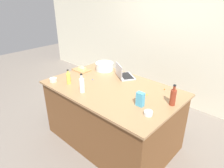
{
  "coord_description": "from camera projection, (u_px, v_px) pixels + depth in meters",
  "views": [
    {
      "loc": [
        1.69,
        -1.83,
        2.12
      ],
      "look_at": [
        0.0,
        0.0,
        0.95
      ],
      "focal_mm": 32.0,
      "sensor_mm": 36.0,
      "label": 1
    }
  ],
  "objects": [
    {
      "name": "ramekin_medium",
      "position": [
        148.0,
        113.0,
        2.15
      ],
      "size": [
        0.09,
        0.09,
        0.05
      ],
      "primitive_type": "cylinder",
      "color": "white",
      "rests_on": "island_counter"
    },
    {
      "name": "laptop",
      "position": [
        123.0,
        74.0,
        3.08
      ],
      "size": [
        0.38,
        0.36,
        0.22
      ],
      "color": "#B7B7BC",
      "rests_on": "island_counter"
    },
    {
      "name": "bottle_soy",
      "position": [
        173.0,
        97.0,
        2.3
      ],
      "size": [
        0.07,
        0.07,
        0.26
      ],
      "color": "maroon",
      "rests_on": "island_counter"
    },
    {
      "name": "bottle_oil",
      "position": [
        68.0,
        78.0,
        2.85
      ],
      "size": [
        0.06,
        0.06,
        0.21
      ],
      "color": "#DBC64C",
      "rests_on": "island_counter"
    },
    {
      "name": "butter_stick_right",
      "position": [
        83.0,
        68.0,
        3.36
      ],
      "size": [
        0.11,
        0.04,
        0.04
      ],
      "primitive_type": "cube",
      "rotation": [
        0.0,
        0.0,
        -0.04
      ],
      "color": "#F4E58C",
      "rests_on": "cutting_board"
    },
    {
      "name": "ramekin_small",
      "position": [
        53.0,
        80.0,
        2.94
      ],
      "size": [
        0.11,
        0.11,
        0.05
      ],
      "primitive_type": "cylinder",
      "color": "beige",
      "rests_on": "island_counter"
    },
    {
      "name": "candy_4",
      "position": [
        80.0,
        87.0,
        2.75
      ],
      "size": [
        0.02,
        0.02,
        0.02
      ],
      "primitive_type": "sphere",
      "color": "orange",
      "rests_on": "island_counter"
    },
    {
      "name": "wall_back",
      "position": [
        176.0,
        38.0,
        3.8
      ],
      "size": [
        8.0,
        0.1,
        2.6
      ],
      "primitive_type": "cube",
      "color": "beige",
      "rests_on": "ground"
    },
    {
      "name": "candy_bag",
      "position": [
        140.0,
        99.0,
        2.3
      ],
      "size": [
        0.09,
        0.06,
        0.17
      ],
      "primitive_type": "cube",
      "color": "#4CA5CC",
      "rests_on": "island_counter"
    },
    {
      "name": "candy_3",
      "position": [
        147.0,
        95.0,
        2.56
      ],
      "size": [
        0.02,
        0.02,
        0.02
      ],
      "primitive_type": "sphere",
      "color": "yellow",
      "rests_on": "island_counter"
    },
    {
      "name": "candy_1",
      "position": [
        70.0,
        78.0,
        3.03
      ],
      "size": [
        0.02,
        0.02,
        0.02
      ],
      "primitive_type": "sphere",
      "color": "yellow",
      "rests_on": "island_counter"
    },
    {
      "name": "bottle_vinegar",
      "position": [
        82.0,
        85.0,
        2.6
      ],
      "size": [
        0.07,
        0.07,
        0.26
      ],
      "color": "white",
      "rests_on": "island_counter"
    },
    {
      "name": "candy_2",
      "position": [
        93.0,
        80.0,
        2.99
      ],
      "size": [
        0.02,
        0.02,
        0.02
      ],
      "primitive_type": "sphere",
      "color": "blue",
      "rests_on": "island_counter"
    },
    {
      "name": "butter_stick_left",
      "position": [
        81.0,
        69.0,
        3.31
      ],
      "size": [
        0.11,
        0.04,
        0.04
      ],
      "primitive_type": "cube",
      "rotation": [
        0.0,
        0.0,
        0.03
      ],
      "color": "#F4E58C",
      "rests_on": "cutting_board"
    },
    {
      "name": "cutting_board",
      "position": [
        81.0,
        70.0,
        3.36
      ],
      "size": [
        0.29,
        0.2,
        0.02
      ],
      "primitive_type": "cube",
      "color": "#AD7F4C",
      "rests_on": "island_counter"
    },
    {
      "name": "mixing_bowl_large",
      "position": [
        104.0,
        66.0,
        3.35
      ],
      "size": [
        0.3,
        0.3,
        0.13
      ],
      "color": "white",
      "rests_on": "island_counter"
    },
    {
      "name": "candy_0",
      "position": [
        165.0,
        89.0,
        2.7
      ],
      "size": [
        0.02,
        0.02,
        0.02
      ],
      "primitive_type": "sphere",
      "color": "orange",
      "rests_on": "island_counter"
    },
    {
      "name": "island_counter",
      "position": [
        112.0,
        114.0,
        2.96
      ],
      "size": [
        1.87,
        1.17,
        0.9
      ],
      "color": "brown",
      "rests_on": "ground"
    },
    {
      "name": "ground_plane",
      "position": [
        112.0,
        138.0,
        3.16
      ],
      "size": [
        12.0,
        12.0,
        0.0
      ],
      "primitive_type": "plane",
      "color": "slate"
    }
  ]
}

